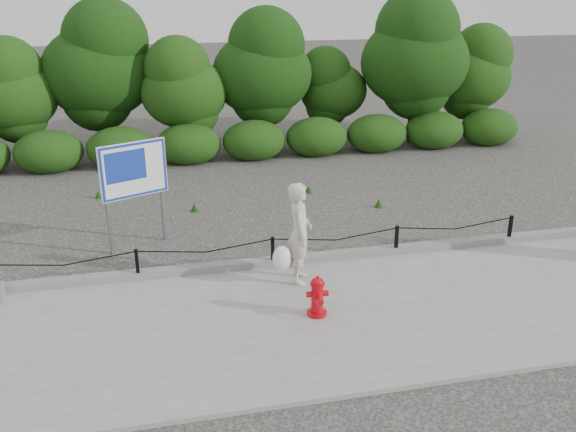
# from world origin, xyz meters

# --- Properties ---
(ground) EXTENTS (90.00, 90.00, 0.00)m
(ground) POSITION_xyz_m (0.00, 0.00, 0.00)
(ground) COLOR #2D2B28
(ground) RESTS_ON ground
(sidewalk) EXTENTS (14.00, 4.00, 0.08)m
(sidewalk) POSITION_xyz_m (0.00, -2.00, 0.04)
(sidewalk) COLOR gray
(sidewalk) RESTS_ON ground
(curb) EXTENTS (14.00, 0.22, 0.14)m
(curb) POSITION_xyz_m (0.00, 0.05, 0.15)
(curb) COLOR slate
(curb) RESTS_ON sidewalk
(chain_barrier) EXTENTS (10.06, 0.06, 0.60)m
(chain_barrier) POSITION_xyz_m (0.00, 0.00, 0.46)
(chain_barrier) COLOR black
(chain_barrier) RESTS_ON sidewalk
(treeline) EXTENTS (20.28, 3.83, 4.85)m
(treeline) POSITION_xyz_m (0.15, 8.92, 2.54)
(treeline) COLOR black
(treeline) RESTS_ON ground
(fire_hydrant) EXTENTS (0.37, 0.38, 0.70)m
(fire_hydrant) POSITION_xyz_m (0.35, -1.93, 0.41)
(fire_hydrant) COLOR #BD0711
(fire_hydrant) RESTS_ON sidewalk
(pedestrian) EXTENTS (0.81, 0.76, 1.86)m
(pedestrian) POSITION_xyz_m (0.33, -0.68, 0.99)
(pedestrian) COLOR beige
(pedestrian) RESTS_ON sidewalk
(advertising_sign) EXTENTS (1.29, 0.63, 2.23)m
(advertising_sign) POSITION_xyz_m (-2.47, 1.65, 1.58)
(advertising_sign) COLOR slate
(advertising_sign) RESTS_ON ground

